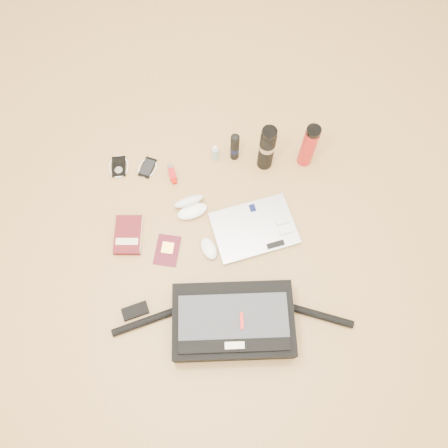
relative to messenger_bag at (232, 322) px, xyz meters
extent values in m
plane|color=#A47B44|center=(-0.05, 0.30, -0.06)|extent=(4.00, 4.00, 0.00)
cube|color=black|center=(0.00, 0.00, 0.00)|extent=(0.49, 0.31, 0.12)
cube|color=#32343A|center=(0.00, -0.01, 0.06)|extent=(0.43, 0.22, 0.01)
cube|color=black|center=(0.00, -0.10, 0.06)|extent=(0.43, 0.06, 0.01)
cube|color=beige|center=(0.00, -0.10, 0.06)|extent=(0.07, 0.03, 0.02)
cube|color=red|center=(0.03, -0.01, 0.07)|extent=(0.01, 0.06, 0.02)
cylinder|color=black|center=(-0.35, 0.03, -0.05)|extent=(0.29, 0.11, 0.03)
cylinder|color=black|center=(0.35, 0.01, -0.05)|extent=(0.29, 0.13, 0.03)
cube|color=black|center=(-0.40, 0.08, -0.05)|extent=(0.12, 0.08, 0.02)
cube|color=#A7A7A9|center=(0.13, 0.41, -0.05)|extent=(0.40, 0.32, 0.02)
cube|color=#080C33|center=(0.13, 0.50, -0.04)|extent=(0.03, 0.04, 0.00)
cube|color=silver|center=(0.25, 0.43, -0.03)|extent=(0.07, 0.03, 0.01)
cube|color=white|center=(0.27, 0.38, -0.03)|extent=(0.06, 0.03, 0.01)
cube|color=black|center=(0.21, 0.32, -0.03)|extent=(0.08, 0.04, 0.01)
cube|color=#4F1015|center=(-0.43, 0.41, -0.05)|extent=(0.13, 0.19, 0.03)
cube|color=beige|center=(-0.37, 0.41, -0.05)|extent=(0.01, 0.17, 0.03)
cube|color=beige|center=(-0.43, 0.38, -0.03)|extent=(0.10, 0.04, 0.00)
cube|color=#490E1B|center=(-0.26, 0.34, -0.06)|extent=(0.13, 0.16, 0.01)
cube|color=#F1C649|center=(-0.26, 0.35, -0.06)|extent=(0.06, 0.06, 0.00)
ellipsoid|color=white|center=(-0.08, 0.33, -0.04)|extent=(0.10, 0.12, 0.03)
ellipsoid|color=white|center=(-0.14, 0.51, -0.04)|extent=(0.16, 0.11, 0.04)
ellipsoid|color=silver|center=(-0.16, 0.55, -0.02)|extent=(0.16, 0.11, 0.08)
ellipsoid|color=black|center=(-0.17, 0.50, -0.04)|extent=(0.04, 0.04, 0.01)
ellipsoid|color=black|center=(-0.12, 0.51, -0.04)|extent=(0.04, 0.04, 0.01)
cylinder|color=black|center=(-0.14, 0.51, -0.04)|extent=(0.02, 0.01, 0.00)
cube|color=black|center=(-0.48, 0.76, -0.06)|extent=(0.07, 0.11, 0.01)
cylinder|color=#ACACAF|center=(-0.48, 0.74, -0.05)|extent=(0.04, 0.04, 0.00)
torus|color=silver|center=(-0.48, 0.76, -0.06)|extent=(0.10, 0.10, 0.01)
cube|color=black|center=(-0.35, 0.75, -0.06)|extent=(0.09, 0.12, 0.01)
cube|color=black|center=(-0.35, 0.75, -0.05)|extent=(0.08, 0.10, 0.00)
torus|color=silver|center=(-0.35, 0.75, -0.06)|extent=(0.11, 0.11, 0.01)
cube|color=#A81515|center=(-0.23, 0.70, -0.05)|extent=(0.04, 0.06, 0.03)
cube|color=#BE0F00|center=(-0.22, 0.67, -0.05)|extent=(0.03, 0.02, 0.02)
cylinder|color=#97989A|center=(-0.24, 0.74, -0.05)|extent=(0.03, 0.04, 0.02)
cylinder|color=#90B6C9|center=(-0.03, 0.78, -0.02)|extent=(0.03, 0.03, 0.08)
cylinder|color=white|center=(-0.03, 0.78, 0.03)|extent=(0.02, 0.02, 0.02)
cylinder|color=silver|center=(-0.03, 0.78, 0.04)|extent=(0.01, 0.01, 0.01)
cylinder|color=black|center=(0.07, 0.79, 0.02)|extent=(0.05, 0.05, 0.17)
cylinder|color=black|center=(0.07, 0.79, 0.00)|extent=(0.05, 0.05, 0.03)
ellipsoid|color=black|center=(0.07, 0.79, 0.11)|extent=(0.05, 0.05, 0.02)
cylinder|color=black|center=(0.20, 0.74, 0.06)|extent=(0.08, 0.08, 0.25)
cylinder|color=#9D9D9F|center=(0.20, 0.74, 0.09)|extent=(0.08, 0.08, 0.03)
cylinder|color=black|center=(0.20, 0.74, 0.20)|extent=(0.07, 0.07, 0.02)
cylinder|color=red|center=(0.39, 0.75, 0.06)|extent=(0.07, 0.07, 0.24)
cylinder|color=black|center=(0.39, 0.75, 0.19)|extent=(0.07, 0.07, 0.02)
camera|label=1|loc=(-0.05, -0.26, 1.77)|focal=35.00mm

